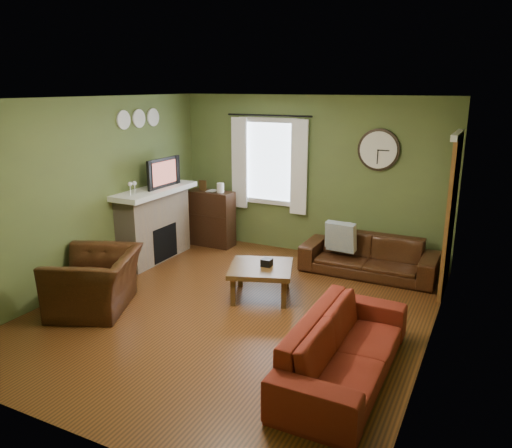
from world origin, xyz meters
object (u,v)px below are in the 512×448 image
at_px(sofa_brown, 368,256).
at_px(sofa_red, 345,348).
at_px(bookshelf, 211,218).
at_px(armchair, 95,282).
at_px(coffee_table, 261,281).

bearing_deg(sofa_brown, sofa_red, -80.42).
bearing_deg(sofa_red, sofa_brown, 9.58).
relative_size(bookshelf, armchair, 0.87).
relative_size(sofa_brown, sofa_red, 0.95).
bearing_deg(sofa_red, coffee_table, 48.95).
bearing_deg(bookshelf, armchair, -88.63).
bearing_deg(sofa_red, armchair, 88.33).
xyz_separation_m(sofa_brown, coffee_table, (-1.08, -1.46, -0.07)).
bearing_deg(sofa_brown, bookshelf, 176.23).
distance_m(bookshelf, armchair, 2.91).
height_order(sofa_red, coffee_table, sofa_red).
height_order(armchair, coffee_table, armchair).
distance_m(bookshelf, coffee_table, 2.44).
relative_size(bookshelf, sofa_red, 0.47).
xyz_separation_m(sofa_red, coffee_table, (-1.55, 1.35, -0.09)).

